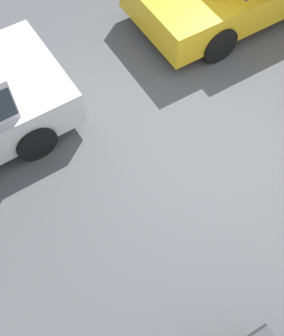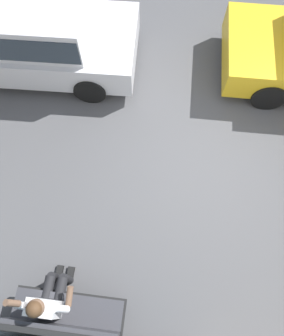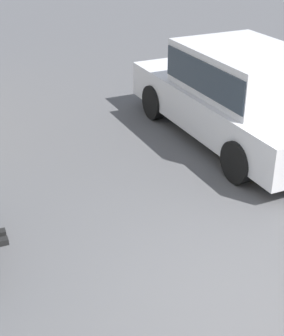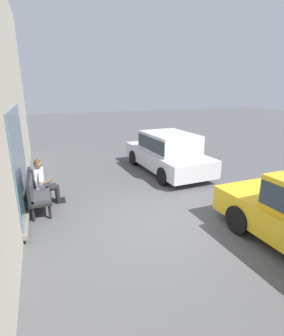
# 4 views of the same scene
# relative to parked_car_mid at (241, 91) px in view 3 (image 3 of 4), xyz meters

# --- Properties ---
(ground_plane) EXTENTS (60.00, 60.00, 0.00)m
(ground_plane) POSITION_rel_parked_car_mid_xyz_m (-3.54, 1.86, -0.82)
(ground_plane) COLOR #4C4C4F
(parked_car_mid) EXTENTS (4.33, 2.03, 1.53)m
(parked_car_mid) POSITION_rel_parked_car_mid_xyz_m (0.00, 0.00, 0.00)
(parked_car_mid) COLOR silver
(parked_car_mid) RESTS_ON ground_plane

